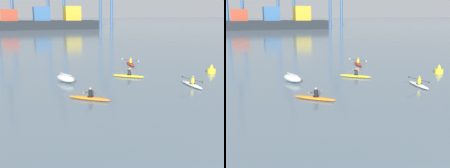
# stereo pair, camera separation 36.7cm
# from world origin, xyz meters

# --- Properties ---
(container_barge) EXTENTS (43.51, 9.11, 8.92)m
(container_barge) POSITION_xyz_m (4.06, 120.11, 2.98)
(container_barge) COLOR #1E2328
(container_barge) RESTS_ON ground
(capsized_dinghy) EXTENTS (1.97, 2.82, 0.76)m
(capsized_dinghy) POSITION_xyz_m (-4.60, 22.54, 0.35)
(capsized_dinghy) COLOR beige
(capsized_dinghy) RESTS_ON ground
(channel_buoy) EXTENTS (0.90, 0.90, 1.00)m
(channel_buoy) POSITION_xyz_m (11.16, 22.04, 0.36)
(channel_buoy) COLOR yellow
(channel_buoy) RESTS_ON ground
(kayak_red) EXTENTS (2.25, 3.45, 0.95)m
(kayak_red) POSITION_xyz_m (4.85, 29.83, 0.17)
(kayak_red) COLOR red
(kayak_red) RESTS_ON ground
(kayak_yellow) EXTENTS (3.04, 2.58, 1.05)m
(kayak_yellow) POSITION_xyz_m (1.80, 22.71, 0.17)
(kayak_yellow) COLOR yellow
(kayak_yellow) RESTS_ON ground
(kayak_orange) EXTENTS (3.01, 2.62, 0.95)m
(kayak_orange) POSITION_xyz_m (-4.05, 15.78, 0.17)
(kayak_orange) COLOR orange
(kayak_orange) RESTS_ON ground
(kayak_white) EXTENTS (2.22, 3.42, 0.99)m
(kayak_white) POSITION_xyz_m (5.72, 17.27, 0.17)
(kayak_white) COLOR silver
(kayak_white) RESTS_ON ground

